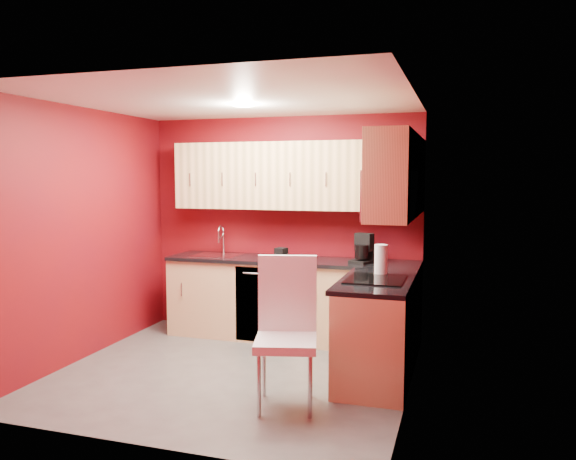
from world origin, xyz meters
The scene contains 21 objects.
floor centered at (0.00, 0.00, 0.00)m, with size 3.20×3.20×0.00m, color #54524E.
ceiling centered at (0.00, 0.00, 2.50)m, with size 3.20×3.20×0.00m, color white.
wall_back centered at (0.00, 1.50, 1.25)m, with size 3.20×3.20×0.00m, color maroon.
wall_front centered at (0.00, -1.50, 1.25)m, with size 3.20×3.20×0.00m, color maroon.
wall_left centered at (-1.60, 0.00, 1.25)m, with size 3.00×3.00×0.00m, color maroon.
wall_right centered at (1.60, 0.00, 1.25)m, with size 3.00×3.00×0.00m, color maroon.
base_cabinets_back centered at (0.20, 1.20, 0.43)m, with size 2.80×0.60×0.87m, color tan.
base_cabinets_right centered at (1.30, 0.25, 0.43)m, with size 0.60×1.30×0.87m, color tan.
countertop_back centered at (0.20, 1.19, 0.89)m, with size 2.80×0.63×0.04m, color black.
countertop_right centered at (1.29, 0.23, 0.89)m, with size 0.63×1.27×0.04m, color black.
upper_cabinets_back centered at (0.20, 1.32, 1.83)m, with size 2.80×0.35×0.75m, color #E7C283.
upper_cabinets_right centered at (1.42, 0.44, 1.89)m, with size 0.35×1.55×0.75m.
microwave centered at (1.39, 0.20, 1.66)m, with size 0.42×0.76×0.42m.
cooktop centered at (1.28, 0.20, 0.92)m, with size 0.50×0.55×0.01m, color black.
sink centered at (-0.70, 1.20, 0.94)m, with size 0.52×0.42×0.35m.
dishwasher_front centered at (-0.05, 0.91, 0.43)m, with size 0.60×0.02×0.82m, color black.
downlight centered at (0.00, 0.30, 2.48)m, with size 0.20×0.20×0.01m, color white.
coffee_maker centered at (0.99, 1.13, 1.07)m, with size 0.19×0.25×0.31m, color black, non-canonical shape.
napkin_holder centered at (0.10, 1.14, 0.97)m, with size 0.11×0.11×0.12m, color black, non-canonical shape.
paper_towel centered at (1.29, 0.47, 1.05)m, with size 0.16×0.16×0.28m, color silver, non-canonical shape.
dining_chair centered at (0.70, -0.59, 0.59)m, with size 0.48×0.50×1.18m, color silver, non-canonical shape.
Camera 1 is at (2.00, -4.69, 1.83)m, focal length 35.00 mm.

